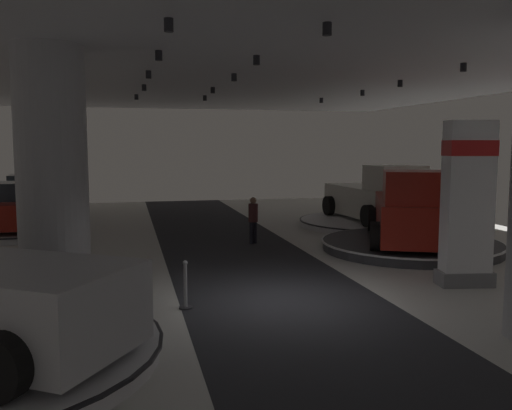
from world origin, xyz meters
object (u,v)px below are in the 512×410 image
object	(u,v)px
brand_sign_pylon	(467,201)
visitor_walking_near	(253,217)
column_left	(52,172)
display_platform_far_right	(373,222)
pickup_truck_far_right	(377,198)
display_platform_mid_right	(411,245)
display_platform_deep_left	(29,214)
display_platform_far_left	(18,231)
display_car_deep_left	(28,195)
display_car_far_left	(17,208)
pickup_truck_mid_right	(413,213)

from	to	relation	value
brand_sign_pylon	visitor_walking_near	distance (m)	7.65
column_left	brand_sign_pylon	distance (m)	9.56
display_platform_far_right	pickup_truck_far_right	distance (m)	1.10
column_left	visitor_walking_near	bearing A→B (deg)	41.83
display_platform_mid_right	visitor_walking_near	world-z (taller)	visitor_walking_near
display_platform_deep_left	display_platform_mid_right	distance (m)	17.45
display_platform_far_left	column_left	bearing A→B (deg)	-74.87
visitor_walking_near	display_car_deep_left	bearing A→B (deg)	133.78
brand_sign_pylon	display_platform_far_left	distance (m)	15.85
visitor_walking_near	display_platform_far_right	bearing A→B (deg)	26.55
pickup_truck_far_right	visitor_walking_near	bearing A→B (deg)	-156.11
brand_sign_pylon	display_car_deep_left	size ratio (longest dim) A/B	0.90
brand_sign_pylon	pickup_truck_far_right	world-z (taller)	brand_sign_pylon
display_car_deep_left	display_car_far_left	bearing A→B (deg)	-84.99
column_left	pickup_truck_far_right	size ratio (longest dim) A/B	1.02
display_platform_far_left	display_platform_mid_right	distance (m)	14.16
brand_sign_pylon	display_car_deep_left	world-z (taller)	brand_sign_pylon
brand_sign_pylon	display_car_deep_left	xyz separation A→B (m)	(-12.28, 15.60, -0.97)
display_car_deep_left	display_platform_far_left	world-z (taller)	display_car_deep_left
display_car_far_left	column_left	bearing A→B (deg)	-74.90
brand_sign_pylon	pickup_truck_mid_right	bearing A→B (deg)	78.42
pickup_truck_far_right	visitor_walking_near	xyz separation A→B (m)	(-5.78, -2.56, -0.30)
display_platform_deep_left	pickup_truck_mid_right	size ratio (longest dim) A/B	0.83
column_left	display_platform_mid_right	bearing A→B (deg)	15.03
display_platform_deep_left	visitor_walking_near	xyz separation A→B (m)	(8.62, -9.02, 0.74)
display_platform_deep_left	display_platform_far_left	size ratio (longest dim) A/B	1.02
display_platform_deep_left	display_platform_mid_right	bearing A→B (deg)	-40.71
column_left	brand_sign_pylon	bearing A→B (deg)	-8.90
display_car_deep_left	display_platform_far_left	xyz separation A→B (m)	(0.46, -5.22, -0.91)
display_platform_far_right	display_platform_far_left	xyz separation A→B (m)	(-13.92, 0.89, -0.00)
pickup_truck_mid_right	visitor_walking_near	xyz separation A→B (m)	(-4.48, 2.66, -0.35)
brand_sign_pylon	display_platform_far_right	size ratio (longest dim) A/B	0.64
column_left	display_car_deep_left	distance (m)	14.52
display_platform_deep_left	column_left	bearing A→B (deg)	-78.54
display_platform_far_right	pickup_truck_far_right	bearing A→B (deg)	-87.41
display_car_deep_left	column_left	bearing A→B (deg)	-78.53
display_platform_far_left	display_platform_mid_right	bearing A→B (deg)	-25.65
display_platform_deep_left	display_car_far_left	size ratio (longest dim) A/B	1.09
pickup_truck_mid_right	display_platform_mid_right	bearing A→B (deg)	66.17
display_car_deep_left	brand_sign_pylon	bearing A→B (deg)	-51.79
brand_sign_pylon	pickup_truck_far_right	bearing A→B (deg)	77.05
pickup_truck_far_right	display_platform_mid_right	xyz separation A→B (m)	(-1.17, -4.92, -1.03)
display_car_deep_left	pickup_truck_far_right	xyz separation A→B (m)	(14.39, -6.43, 0.15)
brand_sign_pylon	display_platform_deep_left	size ratio (longest dim) A/B	0.82
display_platform_far_left	visitor_walking_near	xyz separation A→B (m)	(8.15, -3.77, 0.76)
pickup_truck_mid_right	brand_sign_pylon	bearing A→B (deg)	-101.58
pickup_truck_far_right	display_car_far_left	world-z (taller)	pickup_truck_far_right
pickup_truck_far_right	display_platform_mid_right	world-z (taller)	pickup_truck_far_right
column_left	display_platform_deep_left	xyz separation A→B (m)	(-2.87, 14.16, -2.59)
pickup_truck_far_right	pickup_truck_mid_right	world-z (taller)	pickup_truck_mid_right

